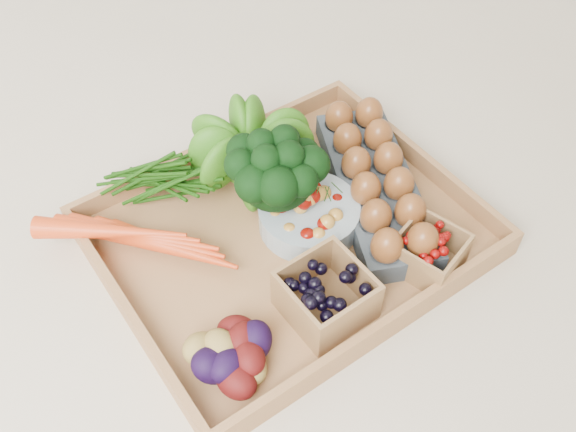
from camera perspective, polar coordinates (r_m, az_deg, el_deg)
ground at (r=1.01m, az=0.00°, el=-2.20°), size 4.00×4.00×0.00m
tray at (r=1.01m, az=0.00°, el=-1.93°), size 0.55×0.45×0.01m
carrots at (r=0.99m, az=-12.67°, el=-1.92°), size 0.23×0.17×0.06m
lettuce at (r=1.04m, az=-3.58°, el=6.15°), size 0.14×0.14×0.14m
broccoli at (r=0.98m, az=-1.07°, el=2.36°), size 0.16×0.16×0.12m
cherry_bowl at (r=1.00m, az=1.87°, el=0.03°), size 0.16×0.16×0.04m
egg_carton at (r=1.05m, az=7.74°, el=2.44°), size 0.25×0.36×0.04m
potatoes at (r=0.85m, az=-4.78°, el=-11.92°), size 0.14×0.14×0.08m
punnet_blackberry at (r=0.89m, az=3.40°, el=-7.02°), size 0.11×0.11×0.08m
punnet_raspberry at (r=0.96m, az=12.41°, el=-3.14°), size 0.11×0.11×0.06m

